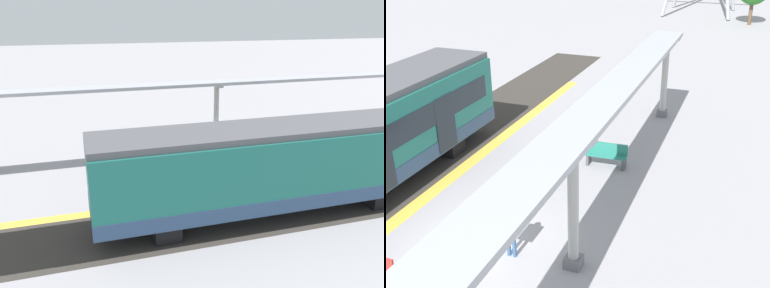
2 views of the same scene
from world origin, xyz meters
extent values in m
plane|color=#9A979B|center=(0.00, 0.00, 0.00)|extent=(176.00, 176.00, 0.00)
cube|color=gold|center=(-2.98, 0.00, 0.00)|extent=(0.51, 30.59, 0.01)
cube|color=#38332D|center=(-4.84, 0.00, 0.00)|extent=(3.20, 42.59, 0.01)
cube|color=#1D6D61|center=(-4.84, 0.58, 1.94)|extent=(2.60, 13.49, 2.60)
cube|color=navy|center=(-4.84, 0.58, 0.92)|extent=(2.63, 13.51, 0.55)
cube|color=#515156|center=(-4.84, 0.58, 3.36)|extent=(2.39, 13.49, 0.24)
cube|color=#1E262D|center=(-3.52, 0.58, 2.25)|extent=(0.03, 12.41, 0.84)
cube|color=#1E262D|center=(-3.52, -2.79, 1.69)|extent=(0.04, 1.10, 2.00)
cube|color=#1E262D|center=(-3.52, 0.58, 1.69)|extent=(0.04, 1.10, 2.00)
cube|color=#1E262D|center=(-3.52, 3.95, 1.69)|extent=(0.04, 1.10, 2.00)
cube|color=black|center=(-4.84, 4.90, 0.32)|extent=(2.21, 0.90, 0.64)
cube|color=black|center=(-4.84, -3.73, 0.32)|extent=(2.21, 0.90, 0.64)
cube|color=slate|center=(2.79, 0.09, 0.15)|extent=(0.44, 0.44, 0.30)
cylinder|color=#A3A49F|center=(2.79, 0.09, 1.94)|extent=(0.28, 0.28, 3.28)
cube|color=#A3A49F|center=(2.79, 0.09, 3.64)|extent=(1.10, 0.36, 0.12)
cube|color=#A8AAB2|center=(2.79, 0.01, 3.78)|extent=(1.20, 24.18, 0.16)
cube|color=#314D9E|center=(1.64, -5.79, 0.44)|extent=(1.50, 0.45, 0.04)
cube|color=#314D9E|center=(1.64, -5.60, 0.66)|extent=(1.50, 0.07, 0.40)
cube|color=#4C4C51|center=(2.31, -5.79, 0.21)|extent=(0.10, 0.40, 0.42)
cube|color=#4C4C51|center=(0.97, -5.80, 0.21)|extent=(0.10, 0.40, 0.42)
cube|color=#297B6B|center=(1.88, 5.90, 0.44)|extent=(1.52, 0.50, 0.04)
cube|color=#297B6B|center=(1.87, 6.09, 0.66)|extent=(1.50, 0.12, 0.40)
cube|color=#4C4C51|center=(2.55, 5.92, 0.21)|extent=(0.12, 0.40, 0.42)
cube|color=#4C4C51|center=(1.21, 5.87, 0.21)|extent=(0.12, 0.40, 0.42)
cylinder|color=#4C4C51|center=(0.06, -3.46, 1.10)|extent=(0.10, 0.10, 2.20)
cube|color=red|center=(0.06, -3.46, 1.95)|extent=(0.56, 0.04, 0.36)
cylinder|color=gray|center=(-1.78, -5.80, 0.41)|extent=(0.11, 0.11, 0.83)
cylinder|color=gray|center=(-1.73, -5.96, 0.41)|extent=(0.11, 0.11, 0.83)
cube|color=maroon|center=(-1.76, -5.88, 1.14)|extent=(0.36, 0.53, 0.62)
sphere|color=tan|center=(-1.76, -5.88, 1.56)|extent=(0.22, 0.22, 0.22)
cylinder|color=#335783|center=(1.16, -0.06, 0.41)|extent=(0.11, 0.11, 0.82)
cylinder|color=#335783|center=(0.99, -0.06, 0.41)|extent=(0.11, 0.11, 0.82)
cube|color=gray|center=(1.08, -0.06, 1.13)|extent=(0.48, 0.22, 0.62)
sphere|color=beige|center=(1.08, -0.06, 1.55)|extent=(0.22, 0.22, 0.22)
camera|label=1|loc=(-17.09, 7.49, 7.32)|focal=37.05mm
camera|label=2|loc=(6.43, -9.45, 8.12)|focal=45.43mm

